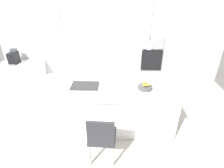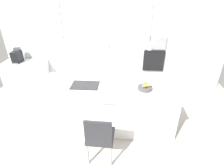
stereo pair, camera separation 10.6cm
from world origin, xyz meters
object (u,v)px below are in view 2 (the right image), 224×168
Objects in this scene: coffee_machine at (17,56)px; oven at (153,61)px; fruit_bowl at (145,87)px; microwave at (156,43)px; chair_near at (100,136)px.

oven is (3.67, 0.30, -0.14)m from coffee_machine.
fruit_bowl is at bearing -103.11° from oven.
chair_near is (-1.16, -2.56, -0.84)m from microwave.
microwave is at bearing 65.68° from chair_near.
chair_near is at bearing -42.11° from coffee_machine.
chair_near is (-1.16, -2.56, -0.34)m from oven.
coffee_machine is at bearing -175.37° from microwave.
microwave is (0.39, 1.66, 0.41)m from fruit_bowl.
microwave reaches higher than coffee_machine.
microwave reaches higher than fruit_bowl.
microwave is at bearing 4.63° from coffee_machine.
microwave is at bearing 76.89° from fruit_bowl.
coffee_machine is 3.68m from oven.
fruit_bowl is 1.75m from microwave.
microwave is 2.94m from chair_near.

